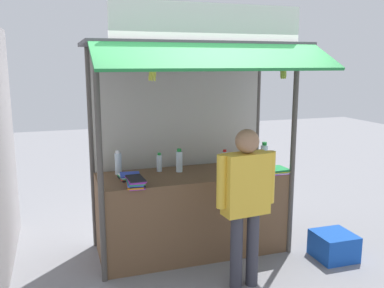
{
  "coord_description": "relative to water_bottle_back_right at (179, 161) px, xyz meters",
  "views": [
    {
      "loc": [
        -1.48,
        -4.46,
        2.22
      ],
      "look_at": [
        0.0,
        0.0,
        1.3
      ],
      "focal_mm": 39.14,
      "sensor_mm": 36.0,
      "label": 1
    }
  ],
  "objects": [
    {
      "name": "water_bottle_center",
      "position": [
        0.58,
        0.0,
        -0.02
      ],
      "size": [
        0.06,
        0.06,
        0.23
      ],
      "color": "silver",
      "rests_on": "stall_counter"
    },
    {
      "name": "vendor_person",
      "position": [
        0.35,
        -1.07,
        -0.12
      ],
      "size": [
        0.61,
        0.24,
        1.6
      ],
      "rotation": [
        0.0,
        0.0,
        0.1
      ],
      "color": "#383842",
      "rests_on": "ground"
    },
    {
      "name": "ground_plane",
      "position": [
        0.12,
        -0.13,
        -1.08
      ],
      "size": [
        20.0,
        20.0,
        0.0
      ],
      "primitive_type": "plane",
      "color": "gray"
    },
    {
      "name": "magazine_stack_mid_right",
      "position": [
        1.06,
        -0.41,
        -0.1
      ],
      "size": [
        0.26,
        0.28,
        0.06
      ],
      "color": "purple",
      "rests_on": "stall_counter"
    },
    {
      "name": "water_bottle_back_right",
      "position": [
        0.0,
        0.0,
        0.0
      ],
      "size": [
        0.08,
        0.08,
        0.28
      ],
      "color": "silver",
      "rests_on": "stall_counter"
    },
    {
      "name": "stall_structure",
      "position": [
        0.12,
        -0.01,
        0.61
      ],
      "size": [
        2.37,
        1.63,
        2.78
      ],
      "color": "#4C4742",
      "rests_on": "ground"
    },
    {
      "name": "magazine_stack_front_right",
      "position": [
        -0.6,
        -0.43,
        -0.08
      ],
      "size": [
        0.2,
        0.33,
        0.09
      ],
      "color": "purple",
      "rests_on": "stall_counter"
    },
    {
      "name": "magazine_stack_far_right",
      "position": [
        -0.61,
        -0.12,
        -0.1
      ],
      "size": [
        0.25,
        0.26,
        0.05
      ],
      "color": "black",
      "rests_on": "stall_counter"
    },
    {
      "name": "banana_bunch_rightmost",
      "position": [
        -0.45,
        -0.62,
        1.03
      ],
      "size": [
        0.09,
        0.09,
        0.26
      ],
      "color": "#332D23"
    },
    {
      "name": "water_bottle_left",
      "position": [
        -0.7,
        0.12,
        0.0
      ],
      "size": [
        0.08,
        0.08,
        0.28
      ],
      "color": "silver",
      "rests_on": "stall_counter"
    },
    {
      "name": "water_bottle_front_left",
      "position": [
        -0.22,
        0.09,
        -0.02
      ],
      "size": [
        0.06,
        0.06,
        0.23
      ],
      "color": "silver",
      "rests_on": "stall_counter"
    },
    {
      "name": "plastic_crate",
      "position": [
        1.6,
        -0.84,
        -0.93
      ],
      "size": [
        0.44,
        0.44,
        0.3
      ],
      "primitive_type": "cube",
      "rotation": [
        0.0,
        0.0,
        -0.02
      ],
      "color": "#194CB2",
      "rests_on": "ground"
    },
    {
      "name": "banana_bunch_inner_right",
      "position": [
        0.97,
        -0.63,
        1.03
      ],
      "size": [
        0.09,
        0.09,
        0.25
      ],
      "color": "#332D23"
    },
    {
      "name": "water_bottle_far_left",
      "position": [
        1.06,
        -0.1,
        0.02
      ],
      "size": [
        0.09,
        0.09,
        0.31
      ],
      "color": "silver",
      "rests_on": "stall_counter"
    },
    {
      "name": "stall_counter",
      "position": [
        0.12,
        -0.13,
        -0.61
      ],
      "size": [
        2.17,
        0.79,
        0.95
      ],
      "primitive_type": "cube",
      "color": "brown",
      "rests_on": "ground"
    }
  ]
}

